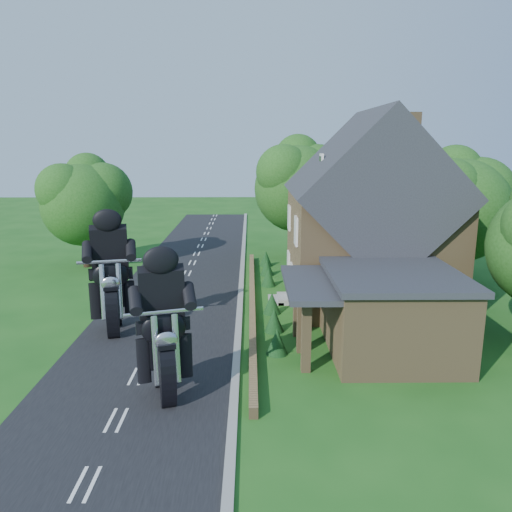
{
  "coord_description": "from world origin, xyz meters",
  "views": [
    {
      "loc": [
        4.22,
        -20.12,
        8.48
      ],
      "look_at": [
        4.5,
        4.9,
        2.8
      ],
      "focal_mm": 35.0,
      "sensor_mm": 36.0,
      "label": 1
    }
  ],
  "objects_px": {
    "garden_wall": "(252,304)",
    "annex": "(389,311)",
    "motorcycle_follow": "(114,314)",
    "motorcycle_lead": "(165,375)",
    "house": "(368,223)"
  },
  "relations": [
    {
      "from": "garden_wall",
      "to": "house",
      "type": "distance_m",
      "value": 7.52
    },
    {
      "from": "motorcycle_follow",
      "to": "garden_wall",
      "type": "bearing_deg",
      "value": -163.73
    },
    {
      "from": "annex",
      "to": "motorcycle_follow",
      "type": "height_order",
      "value": "annex"
    },
    {
      "from": "annex",
      "to": "motorcycle_follow",
      "type": "bearing_deg",
      "value": 169.0
    },
    {
      "from": "annex",
      "to": "house",
      "type": "bearing_deg",
      "value": 84.76
    },
    {
      "from": "motorcycle_lead",
      "to": "motorcycle_follow",
      "type": "xyz_separation_m",
      "value": [
        -3.34,
        6.03,
        0.06
      ]
    },
    {
      "from": "house",
      "to": "motorcycle_lead",
      "type": "relative_size",
      "value": 6.01
    },
    {
      "from": "annex",
      "to": "motorcycle_follow",
      "type": "xyz_separation_m",
      "value": [
        -11.9,
        2.31,
        -0.91
      ]
    },
    {
      "from": "house",
      "to": "garden_wall",
      "type": "bearing_deg",
      "value": -170.83
    },
    {
      "from": "motorcycle_follow",
      "to": "annex",
      "type": "bearing_deg",
      "value": 156.4
    },
    {
      "from": "garden_wall",
      "to": "motorcycle_lead",
      "type": "bearing_deg",
      "value": -107.41
    },
    {
      "from": "garden_wall",
      "to": "annex",
      "type": "distance_m",
      "value": 8.19
    },
    {
      "from": "house",
      "to": "motorcycle_follow",
      "type": "height_order",
      "value": "house"
    },
    {
      "from": "motorcycle_lead",
      "to": "annex",
      "type": "bearing_deg",
      "value": -173.13
    },
    {
      "from": "garden_wall",
      "to": "annex",
      "type": "bearing_deg",
      "value": -46.16
    }
  ]
}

